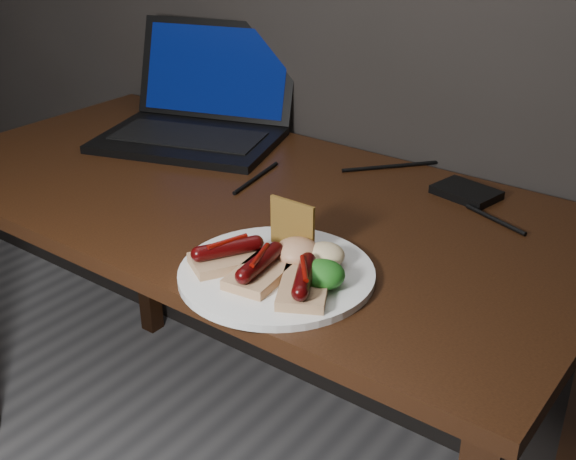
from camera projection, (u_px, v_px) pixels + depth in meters
The scene contains 12 objects.
desk at pixel (242, 232), 1.47m from camera, with size 1.40×0.70×0.75m.
laptop at pixel (199, 115), 1.71m from camera, with size 0.50×0.47×0.25m.
hard_drive at pixel (466, 192), 1.41m from camera, with size 0.12×0.08×0.02m, color black.
desk_cables at pixel (301, 169), 1.52m from camera, with size 0.94×0.40×0.01m.
plate at pixel (277, 273), 1.13m from camera, with size 0.31×0.31×0.01m, color white.
bread_sausage_left at pixel (228, 255), 1.13m from camera, with size 0.12×0.13×0.04m.
bread_sausage_center at pixel (260, 269), 1.09m from camera, with size 0.08×0.12×0.04m.
bread_sausage_right at pixel (304, 283), 1.06m from camera, with size 0.12×0.13×0.04m.
crispbread at pixel (292, 225), 1.17m from camera, with size 0.09×0.01×0.09m, color olive.
salad_greens at pixel (322, 274), 1.07m from camera, with size 0.07×0.07×0.04m, color #215F13.
salsa_mound at pixel (297, 252), 1.14m from camera, with size 0.07×0.07×0.04m, color #A22710.
coleslaw_mound at pixel (325, 255), 1.13m from camera, with size 0.06×0.06×0.04m, color white.
Camera 1 is at (0.86, 0.39, 1.32)m, focal length 45.00 mm.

